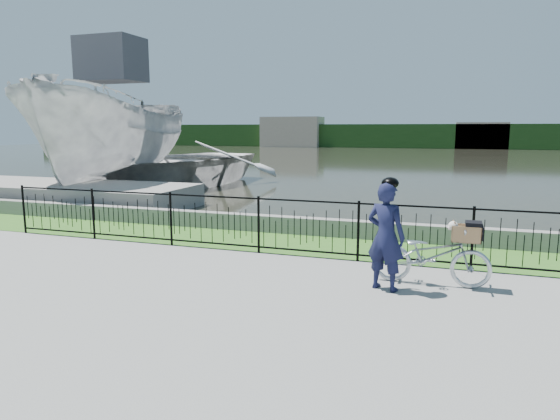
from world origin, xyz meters
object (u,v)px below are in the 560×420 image
(boat_near, at_px, (115,138))
(dock, at_px, (48,193))
(boat_far, at_px, (176,163))
(bicycle_rig, at_px, (432,255))
(cyclist, at_px, (386,235))

(boat_near, bearing_deg, dock, -98.53)
(boat_far, bearing_deg, bicycle_rig, -44.76)
(bicycle_rig, distance_m, cyclist, 0.91)
(cyclist, relative_size, boat_far, 0.17)
(boat_near, xyz_separation_m, boat_far, (0.88, 2.92, -1.11))
(cyclist, xyz_separation_m, boat_near, (-11.23, 8.50, 1.23))
(dock, relative_size, boat_far, 1.00)
(dock, bearing_deg, boat_near, 81.47)
(cyclist, height_order, boat_near, boat_near)
(dock, distance_m, cyclist, 12.90)
(cyclist, bearing_deg, bicycle_rig, 35.81)
(bicycle_rig, distance_m, boat_near, 14.44)
(bicycle_rig, xyz_separation_m, boat_near, (-11.90, 8.01, 1.60))
(cyclist, relative_size, boat_near, 0.16)
(cyclist, distance_m, boat_far, 15.41)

